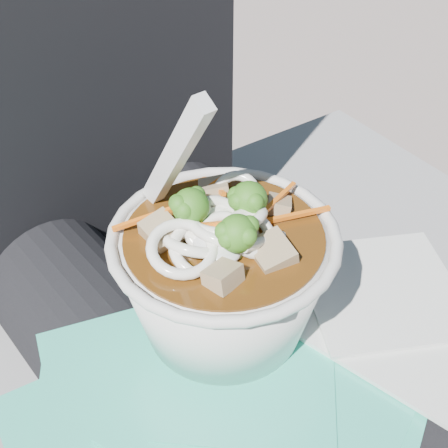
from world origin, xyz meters
TOP-DOWN VIEW (x-y plane):
  - stone_ledge at (0.00, 0.15)m, footprint 1.04×0.58m
  - lap at (0.00, 0.00)m, footprint 0.31×0.48m
  - person_body at (-0.00, 0.09)m, footprint 0.34×0.94m
  - plastic_bag at (-0.08, -0.06)m, footprint 0.33×0.31m
  - napkins at (0.09, -0.08)m, footprint 0.18×0.21m
  - udon_bowl at (-0.03, 0.00)m, footprint 0.21×0.21m

SIDE VIEW (x-z plane):
  - stone_ledge at x=0.00m, z-range 0.00..0.45m
  - lap at x=0.00m, z-range 0.45..0.59m
  - person_body at x=0.00m, z-range 0.05..1.05m
  - plastic_bag at x=-0.08m, z-range 0.59..0.61m
  - napkins at x=0.09m, z-range 0.61..0.62m
  - udon_bowl at x=-0.03m, z-range 0.57..0.78m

